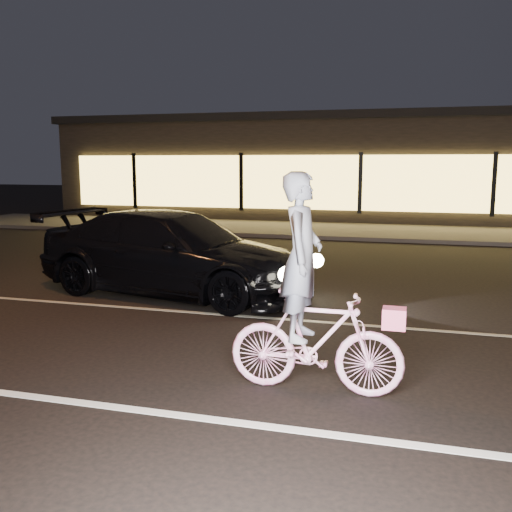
% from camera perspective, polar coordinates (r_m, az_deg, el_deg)
% --- Properties ---
extents(ground, '(90.00, 90.00, 0.00)m').
position_cam_1_polar(ground, '(6.88, -1.83, -10.66)').
color(ground, black).
rests_on(ground, ground).
extents(lane_stripe_near, '(60.00, 0.12, 0.01)m').
position_cam_1_polar(lane_stripe_near, '(5.57, -6.63, -15.66)').
color(lane_stripe_near, silver).
rests_on(lane_stripe_near, ground).
extents(lane_stripe_far, '(60.00, 0.10, 0.01)m').
position_cam_1_polar(lane_stripe_far, '(8.71, 2.13, -6.28)').
color(lane_stripe_far, gray).
rests_on(lane_stripe_far, ground).
extents(sidewalk, '(30.00, 4.00, 0.12)m').
position_cam_1_polar(sidewalk, '(19.39, 9.75, 2.47)').
color(sidewalk, '#383533').
rests_on(sidewalk, ground).
extents(storefront, '(25.40, 8.42, 4.20)m').
position_cam_1_polar(storefront, '(25.20, 11.31, 8.75)').
color(storefront, black).
rests_on(storefront, ground).
extents(cyclist, '(1.80, 0.62, 2.27)m').
position_cam_1_polar(cyclist, '(5.86, 5.60, -6.01)').
color(cyclist, '#F74BA6').
rests_on(cyclist, ground).
extents(sedan, '(5.41, 2.94, 1.49)m').
position_cam_1_polar(sedan, '(10.32, -8.17, 0.31)').
color(sedan, black).
rests_on(sedan, ground).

